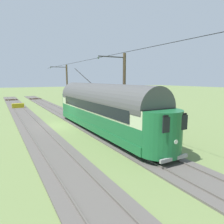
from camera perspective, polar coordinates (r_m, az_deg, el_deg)
ground_plane at (r=21.86m, az=-14.06°, el=-3.62°), size 220.00×220.00×0.00m
track_streetcar_siding at (r=22.89m, az=-8.19°, el=-2.74°), size 2.80×80.00×0.18m
track_adjacent_siding at (r=21.66m, az=-20.74°, el=-3.91°), size 2.80×80.00×0.18m
vintage_streetcar at (r=18.17m, az=-2.88°, el=1.36°), size 2.65×17.42×5.71m
catenary_pole_foreground at (r=36.32m, az=-12.34°, el=7.24°), size 2.90×0.28×7.05m
catenary_pole_mid_near at (r=19.78m, az=3.17°, el=6.14°), size 2.90×0.28×7.05m
overhead_wire_run at (r=19.28m, az=-4.58°, el=14.44°), size 2.69×40.08×0.18m
track_end_bumper at (r=36.81m, az=-24.39°, el=1.52°), size 1.80×0.60×0.80m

